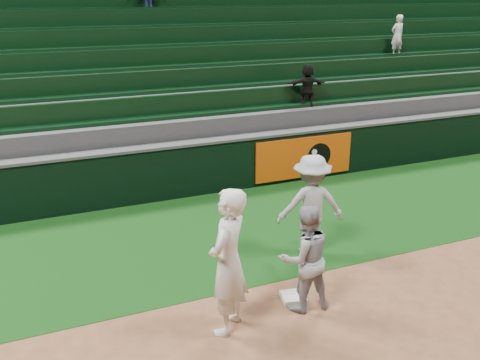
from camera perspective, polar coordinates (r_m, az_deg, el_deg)
name	(u,v)px	position (r m, az deg, el deg)	size (l,w,h in m)	color
ground	(292,314)	(8.04, 5.61, -14.07)	(70.00, 70.00, 0.00)	brown
foul_grass	(219,233)	(10.42, -2.26, -5.64)	(36.00, 4.20, 0.01)	black
first_base	(293,297)	(8.35, 5.71, -12.34)	(0.36, 0.36, 0.08)	silver
first_baseman	(228,262)	(7.18, -1.28, -8.73)	(0.76, 0.50, 2.08)	white
baserunner	(305,258)	(7.81, 6.91, -8.28)	(0.79, 0.61, 1.62)	#979AA1
base_coach	(311,205)	(9.40, 7.59, -2.65)	(1.17, 0.67, 1.81)	#A6AAB4
field_wall	(185,169)	(12.13, -5.88, 1.19)	(36.00, 0.45, 1.25)	black
stadium_seating	(142,94)	(15.41, -10.37, 9.03)	(36.00, 5.95, 5.12)	#363638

